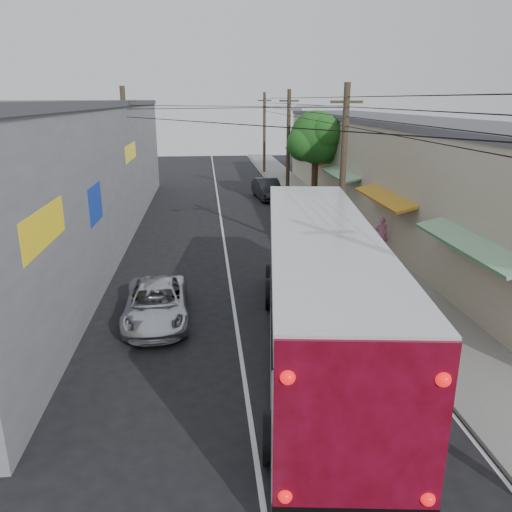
{
  "coord_description": "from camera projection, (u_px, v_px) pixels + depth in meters",
  "views": [
    {
      "loc": [
        -0.89,
        -8.75,
        7.3
      ],
      "look_at": [
        0.89,
        8.86,
        1.73
      ],
      "focal_mm": 35.0,
      "sensor_mm": 36.0,
      "label": 1
    }
  ],
  "objects": [
    {
      "name": "utility_poles",
      "position": [
        274.0,
        157.0,
        28.93
      ],
      "size": [
        11.8,
        45.28,
        8.0
      ],
      "color": "#473828",
      "rests_on": "ground"
    },
    {
      "name": "building_left",
      "position": [
        58.0,
        173.0,
        25.75
      ],
      "size": [
        7.2,
        36.0,
        7.25
      ],
      "color": "gray",
      "rests_on": "ground"
    },
    {
      "name": "building_right",
      "position": [
        394.0,
        168.0,
        31.57
      ],
      "size": [
        7.09,
        40.0,
        6.25
      ],
      "color": "#B6A791",
      "rests_on": "ground"
    },
    {
      "name": "parked_suv",
      "position": [
        307.0,
        222.0,
        27.46
      ],
      "size": [
        2.62,
        5.99,
        1.71
      ],
      "primitive_type": "imported",
      "rotation": [
        0.0,
        0.0,
        -0.04
      ],
      "color": "gray",
      "rests_on": "ground"
    },
    {
      "name": "pedestrian_far",
      "position": [
        356.0,
        258.0,
        21.33
      ],
      "size": [
        0.86,
        0.79,
        1.43
      ],
      "primitive_type": "imported",
      "rotation": [
        0.0,
        0.0,
        2.7
      ],
      "color": "#829DBD",
      "rests_on": "sidewalk"
    },
    {
      "name": "parked_car_far",
      "position": [
        268.0,
        189.0,
        38.09
      ],
      "size": [
        2.12,
        4.81,
        1.54
      ],
      "primitive_type": "imported",
      "rotation": [
        0.0,
        0.0,
        0.11
      ],
      "color": "black",
      "rests_on": "ground"
    },
    {
      "name": "ground",
      "position": [
        256.0,
        459.0,
        10.58
      ],
      "size": [
        120.0,
        120.0,
        0.0
      ],
      "primitive_type": "plane",
      "color": "black",
      "rests_on": "ground"
    },
    {
      "name": "coach_bus",
      "position": [
        319.0,
        289.0,
        14.52
      ],
      "size": [
        4.5,
        13.85,
        3.92
      ],
      "rotation": [
        0.0,
        0.0,
        -0.13
      ],
      "color": "silver",
      "rests_on": "ground"
    },
    {
      "name": "jeepney",
      "position": [
        156.0,
        303.0,
        17.05
      ],
      "size": [
        2.35,
        4.71,
        1.28
      ],
      "primitive_type": "imported",
      "rotation": [
        0.0,
        0.0,
        0.05
      ],
      "color": "silver",
      "rests_on": "ground"
    },
    {
      "name": "parked_car_mid",
      "position": [
        296.0,
        210.0,
        30.73
      ],
      "size": [
        2.31,
        4.73,
        1.55
      ],
      "primitive_type": "imported",
      "rotation": [
        0.0,
        0.0,
        0.11
      ],
      "color": "#28292E",
      "rests_on": "ground"
    },
    {
      "name": "sidewalk",
      "position": [
        330.0,
        225.0,
        30.17
      ],
      "size": [
        3.0,
        80.0,
        0.12
      ],
      "primitive_type": "cube",
      "color": "slate",
      "rests_on": "ground"
    },
    {
      "name": "street_tree",
      "position": [
        317.0,
        139.0,
        34.53
      ],
      "size": [
        4.4,
        4.0,
        6.6
      ],
      "color": "#3F2B19",
      "rests_on": "ground"
    },
    {
      "name": "pedestrian_near",
      "position": [
        381.0,
        234.0,
        24.42
      ],
      "size": [
        0.73,
        0.59,
        1.73
      ],
      "primitive_type": "imported",
      "rotation": [
        0.0,
        0.0,
        2.83
      ],
      "color": "#C86992",
      "rests_on": "sidewalk"
    }
  ]
}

